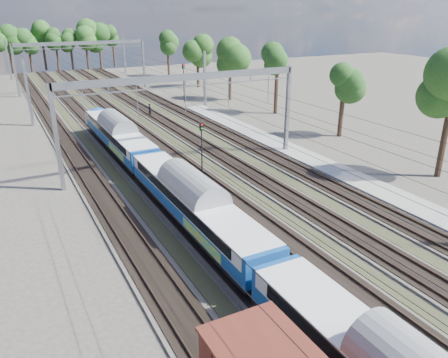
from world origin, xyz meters
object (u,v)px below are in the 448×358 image
emu_train (195,199)px  signal_near (202,145)px  worker (150,110)px  signal_far (184,78)px

emu_train → signal_near: size_ratio=10.85×
emu_train → worker: (8.57, 34.97, -1.47)m
signal_near → signal_far: 35.97m
signal_near → signal_far: size_ratio=0.87×
emu_train → worker: 36.04m
signal_far → worker: bearing=-157.7°
emu_train → worker: bearing=76.2°
worker → signal_far: bearing=-66.9°
emu_train → signal_near: signal_near is taller
worker → signal_far: (8.21, 6.78, 3.01)m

